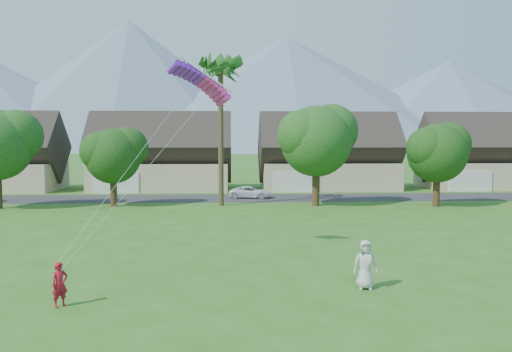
{
  "coord_description": "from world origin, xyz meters",
  "views": [
    {
      "loc": [
        -1.23,
        -13.64,
        5.46
      ],
      "look_at": [
        0.0,
        10.0,
        3.8
      ],
      "focal_mm": 35.0,
      "sensor_mm": 36.0,
      "label": 1
    }
  ],
  "objects": [
    {
      "name": "watcher",
      "position": [
        3.75,
        4.24,
        0.91
      ],
      "size": [
        0.96,
        0.69,
        1.82
      ],
      "primitive_type": "imported",
      "rotation": [
        0.0,
        0.0,
        -0.13
      ],
      "color": "beige",
      "rests_on": "ground"
    },
    {
      "name": "parafoil_kite",
      "position": [
        -2.56,
        9.85,
        8.3
      ],
      "size": [
        3.23,
        1.44,
        0.5
      ],
      "rotation": [
        0.0,
        0.0,
        0.35
      ],
      "color": "#7F1CD5",
      "rests_on": "ground"
    },
    {
      "name": "street",
      "position": [
        0.0,
        34.0,
        0.01
      ],
      "size": [
        90.0,
        7.0,
        0.01
      ],
      "primitive_type": "cube",
      "color": "#2D2D30",
      "rests_on": "ground"
    },
    {
      "name": "parked_car",
      "position": [
        0.73,
        34.0,
        0.56
      ],
      "size": [
        4.28,
        2.48,
        1.12
      ],
      "primitive_type": "imported",
      "rotation": [
        0.0,
        0.0,
        1.41
      ],
      "color": "white",
      "rests_on": "ground"
    },
    {
      "name": "ground",
      "position": [
        0.0,
        0.0,
        0.0
      ],
      "size": [
        500.0,
        500.0,
        0.0
      ],
      "primitive_type": "plane",
      "color": "#2D6019",
      "rests_on": "ground"
    },
    {
      "name": "fan_palm",
      "position": [
        -2.0,
        28.5,
        11.8
      ],
      "size": [
        3.0,
        3.0,
        13.8
      ],
      "color": "#4C3D26",
      "rests_on": "ground"
    },
    {
      "name": "kite_flyer",
      "position": [
        -6.85,
        2.79,
        0.75
      ],
      "size": [
        0.64,
        0.64,
        1.49
      ],
      "primitive_type": "imported",
      "rotation": [
        0.0,
        0.0,
        0.77
      ],
      "color": "#AE1325",
      "rests_on": "ground"
    },
    {
      "name": "houses_row",
      "position": [
        0.49,
        42.99,
        3.44
      ],
      "size": [
        72.75,
        8.19,
        8.86
      ],
      "color": "beige",
      "rests_on": "ground"
    },
    {
      "name": "mountain_ridge",
      "position": [
        10.4,
        260.0,
        29.07
      ],
      "size": [
        540.0,
        240.0,
        70.0
      ],
      "color": "slate",
      "rests_on": "ground"
    },
    {
      "name": "tree_row",
      "position": [
        -1.14,
        27.92,
        4.89
      ],
      "size": [
        62.27,
        6.67,
        8.45
      ],
      "color": "#47301C",
      "rests_on": "ground"
    }
  ]
}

